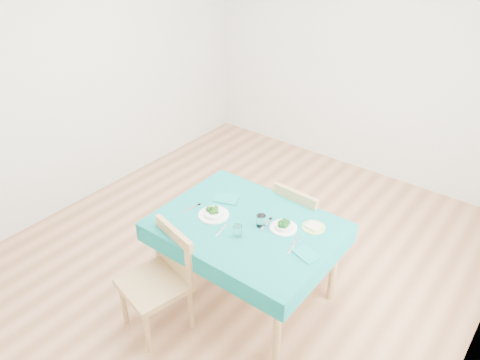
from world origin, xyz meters
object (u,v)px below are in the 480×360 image
Objects in this scene: bowl_near at (214,212)px; chair_near at (152,270)px; chair_far at (306,213)px; table at (246,261)px; side_plate at (314,227)px; bowl_far at (284,225)px.

chair_near is at bearing -98.42° from bowl_near.
table is at bearing 82.35° from chair_far.
side_plate is at bearing 26.05° from bowl_near.
chair_near is 1.25m from side_plate.
table is 0.79m from chair_near.
chair_near is 6.31× the size of side_plate.
table is 6.55× the size of bowl_far.
chair_far reaches higher than bowl_far.
table is at bearing 14.65° from bowl_near.
bowl_near is (0.09, 0.60, 0.23)m from chair_near.
bowl_far is (0.53, 0.20, -0.01)m from bowl_near.
chair_near reaches higher than bowl_near.
bowl_near is (-0.27, -0.07, 0.42)m from table.
bowl_near is at bearing -153.95° from side_plate.
chair_far is 0.57m from side_plate.
table is at bearing -153.69° from bowl_far.
side_plate is (0.43, 0.27, 0.38)m from table.
chair_near is (-0.36, -0.67, 0.19)m from table.
table is 0.50m from bowl_far.
side_plate is at bearing 128.64° from chair_far.
chair_near is at bearing -130.01° from side_plate.
chair_near reaches higher than side_plate.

